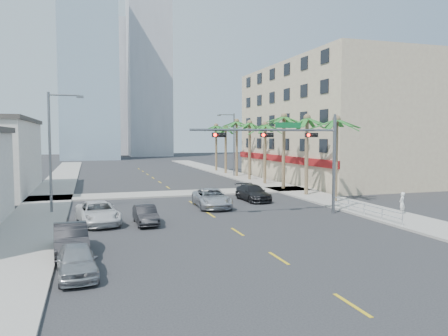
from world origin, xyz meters
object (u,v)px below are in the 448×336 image
object	(u,v)px
car_parked_far	(98,213)
traffic_signal_mast	(296,146)
car_parked_near	(77,261)
pedestrian	(402,203)
car_lane_left	(146,215)
car_lane_center	(212,198)
car_parked_mid	(71,239)
car_lane_right	(253,193)

from	to	relation	value
car_parked_far	traffic_signal_mast	bearing A→B (deg)	-11.64
car_parked_near	pedestrian	xyz separation A→B (m)	(22.19, 7.53, 0.28)
car_parked_far	car_lane_left	world-z (taller)	car_parked_far
car_lane_center	pedestrian	bearing A→B (deg)	-28.65
traffic_signal_mast	car_lane_center	size ratio (longest dim) A/B	2.03
car_lane_left	pedestrian	xyz separation A→B (m)	(18.16, -2.39, 0.32)
pedestrian	car_parked_near	bearing A→B (deg)	-13.48
car_parked_far	pedestrian	world-z (taller)	pedestrian
car_parked_mid	pedestrian	distance (m)	22.88
car_parked_far	car_lane_center	bearing A→B (deg)	17.82
traffic_signal_mast	pedestrian	world-z (taller)	traffic_signal_mast
car_parked_mid	pedestrian	bearing A→B (deg)	5.29
car_parked_mid	car_parked_far	bearing A→B (deg)	74.60
car_parked_near	car_lane_left	xyz separation A→B (m)	(4.03, 9.92, -0.04)
car_parked_far	car_lane_center	world-z (taller)	car_lane_center
traffic_signal_mast	car_lane_right	world-z (taller)	traffic_signal_mast
traffic_signal_mast	car_parked_mid	bearing A→B (deg)	-157.74
traffic_signal_mast	car_lane_center	world-z (taller)	traffic_signal_mast
car_parked_mid	car_lane_right	world-z (taller)	car_parked_mid
car_parked_far	pedestrian	xyz separation A→B (m)	(21.13, -3.46, 0.20)
traffic_signal_mast	car_parked_mid	distance (m)	16.97
car_parked_mid	car_lane_left	xyz separation A→B (m)	(4.40, 6.20, -0.12)
car_parked_mid	pedestrian	world-z (taller)	pedestrian
car_lane_center	car_parked_near	bearing A→B (deg)	-119.93
car_parked_far	car_lane_right	xyz separation A→B (m)	(13.47, 6.69, -0.02)
car_lane_left	car_lane_right	bearing A→B (deg)	35.27
car_parked_near	car_parked_mid	world-z (taller)	car_parked_mid
pedestrian	car_lane_right	bearing A→B (deg)	-85.19
car_lane_center	traffic_signal_mast	bearing A→B (deg)	-44.02
car_parked_mid	car_lane_right	bearing A→B (deg)	38.84
car_parked_mid	car_lane_right	distance (m)	20.42
car_parked_near	pedestrian	world-z (taller)	pedestrian
car_parked_far	car_lane_left	bearing A→B (deg)	-27.02
car_parked_near	car_lane_right	world-z (taller)	car_lane_right
traffic_signal_mast	car_lane_right	size ratio (longest dim) A/B	2.27
traffic_signal_mast	car_parked_far	size ratio (longest dim) A/B	2.11
pedestrian	car_parked_mid	bearing A→B (deg)	-22.63
car_parked_far	car_lane_right	world-z (taller)	car_parked_far
car_parked_near	car_lane_left	distance (m)	10.71
traffic_signal_mast	car_lane_center	bearing A→B (deg)	132.51
car_lane_center	car_lane_right	xyz separation A→B (m)	(4.52, 2.50, -0.05)
car_parked_near	traffic_signal_mast	bearing A→B (deg)	29.58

